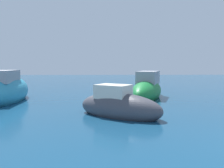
% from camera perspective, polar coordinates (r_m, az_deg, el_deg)
% --- Properties ---
extents(moored_boat_2, '(3.75, 3.08, 1.52)m').
position_cam_1_polar(moored_boat_2, '(9.05, 1.71, -5.61)').
color(moored_boat_2, '#3F3F47').
rests_on(moored_boat_2, ground).
extents(moored_boat_3, '(2.25, 5.19, 2.16)m').
position_cam_1_polar(moored_boat_3, '(13.90, -25.60, -1.57)').
color(moored_boat_3, teal).
rests_on(moored_boat_3, ground).
extents(moored_boat_5, '(3.24, 5.13, 1.96)m').
position_cam_1_polar(moored_boat_5, '(14.05, 8.83, -1.37)').
color(moored_boat_5, '#197233').
rests_on(moored_boat_5, ground).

